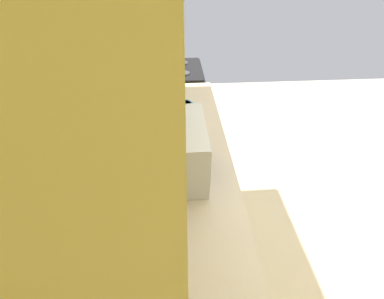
% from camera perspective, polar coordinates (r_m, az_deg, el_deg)
% --- Properties ---
extents(ground_plane, '(5.89, 5.89, 0.00)m').
position_cam_1_polar(ground_plane, '(2.71, 22.62, -13.69)').
color(ground_plane, beige).
extents(wall_back, '(3.80, 0.12, 2.82)m').
position_cam_1_polar(wall_back, '(1.63, -17.06, 15.14)').
color(wall_back, '#E0C77C').
rests_on(wall_back, ground_plane).
extents(counter_run, '(2.83, 0.65, 0.88)m').
position_cam_1_polar(counter_run, '(1.86, -2.06, -18.37)').
color(counter_run, '#D8CD70').
rests_on(counter_run, ground_plane).
extents(oven_range, '(0.64, 0.61, 1.06)m').
position_cam_1_polar(oven_range, '(3.18, -3.54, 8.23)').
color(oven_range, black).
rests_on(oven_range, ground_plane).
extents(microwave, '(0.47, 0.35, 0.31)m').
position_cam_1_polar(microwave, '(1.56, -3.46, -0.01)').
color(microwave, '#B7BABF').
rests_on(microwave, counter_run).
extents(bowl, '(0.16, 0.16, 0.06)m').
position_cam_1_polar(bowl, '(2.23, -1.85, 8.50)').
color(bowl, '#4C8CBF').
rests_on(bowl, counter_run).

